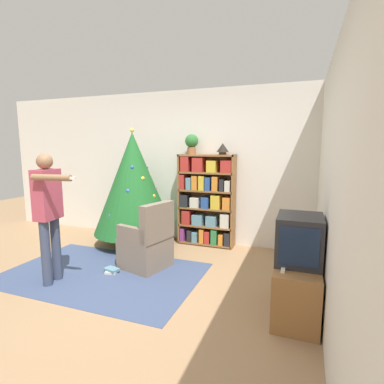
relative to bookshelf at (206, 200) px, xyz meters
The scene contains 15 objects.
ground_plane 2.11m from the bookshelf, 98.54° to the right, with size 14.00×14.00×0.00m, color #9E7A56.
wall_back 0.65m from the bookshelf, 143.61° to the left, with size 8.00×0.10×2.60m.
wall_right 2.68m from the bookshelf, 47.64° to the right, with size 0.10×8.00×2.60m.
area_rug 2.00m from the bookshelf, 119.25° to the right, with size 2.53×1.64×0.01m.
bookshelf is the anchor object (origin of this frame).
tv_stand 2.33m from the bookshelf, 48.93° to the right, with size 0.42×0.91×0.53m.
television 2.28m from the bookshelf, 48.97° to the right, with size 0.42×0.51×0.46m.
game_remote 2.42m from the bookshelf, 55.44° to the right, with size 0.04×0.12×0.02m.
christmas_tree 1.24m from the bookshelf, 160.93° to the right, with size 1.34×1.34×1.95m.
armchair 1.37m from the bookshelf, 110.12° to the right, with size 0.69×0.68×0.92m.
standing_person 2.42m from the bookshelf, 122.98° to the right, with size 0.66×0.47×1.57m.
potted_plant 0.98m from the bookshelf, behind, with size 0.22×0.22×0.33m.
table_lamp 0.90m from the bookshelf, ahead, with size 0.20×0.20×0.18m.
book_pile_near_tree 1.20m from the bookshelf, 138.36° to the right, with size 0.24×0.18×0.09m.
book_pile_by_chair 1.89m from the bookshelf, 117.42° to the right, with size 0.21×0.18×0.06m.
Camera 1 is at (1.78, -2.75, 1.64)m, focal length 28.00 mm.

